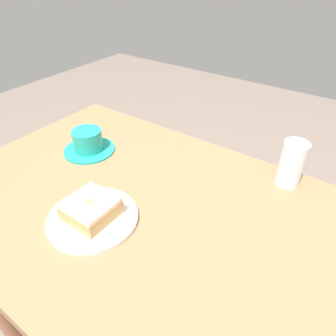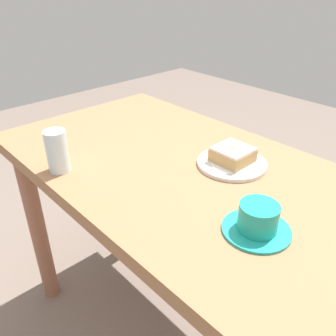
# 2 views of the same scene
# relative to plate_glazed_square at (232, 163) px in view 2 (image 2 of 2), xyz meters

# --- Properties ---
(ground_plane) EXTENTS (6.00, 6.00, 0.00)m
(ground_plane) POSITION_rel_plate_glazed_square_xyz_m (-0.12, -0.11, -0.77)
(ground_plane) COLOR #75655A
(table) EXTENTS (1.19, 0.69, 0.76)m
(table) POSITION_rel_plate_glazed_square_xyz_m (-0.12, -0.11, -0.12)
(table) COLOR #9B6B47
(table) RESTS_ON ground_plane
(plate_glazed_square) EXTENTS (0.21, 0.21, 0.01)m
(plate_glazed_square) POSITION_rel_plate_glazed_square_xyz_m (0.00, 0.00, 0.00)
(plate_glazed_square) COLOR silver
(plate_glazed_square) RESTS_ON table
(napkin_glazed_square) EXTENTS (0.19, 0.19, 0.00)m
(napkin_glazed_square) POSITION_rel_plate_glazed_square_xyz_m (0.00, 0.00, 0.01)
(napkin_glazed_square) COLOR white
(napkin_glazed_square) RESTS_ON plate_glazed_square
(donut_glazed_square) EXTENTS (0.10, 0.10, 0.04)m
(donut_glazed_square) POSITION_rel_plate_glazed_square_xyz_m (0.00, 0.00, 0.03)
(donut_glazed_square) COLOR tan
(donut_glazed_square) RESTS_ON napkin_glazed_square
(water_glass) EXTENTS (0.06, 0.06, 0.12)m
(water_glass) POSITION_rel_plate_glazed_square_xyz_m (-0.32, -0.39, 0.06)
(water_glass) COLOR silver
(water_glass) RESTS_ON table
(coffee_cup) EXTENTS (0.15, 0.15, 0.07)m
(coffee_cup) POSITION_rel_plate_glazed_square_xyz_m (0.23, -0.20, 0.03)
(coffee_cup) COLOR teal
(coffee_cup) RESTS_ON table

